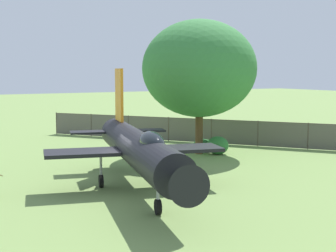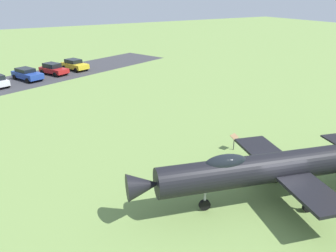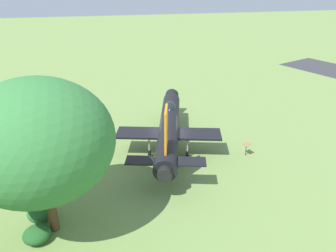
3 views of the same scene
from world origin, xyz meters
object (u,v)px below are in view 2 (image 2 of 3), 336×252
parked_car_yellow (75,65)px  info_plaque (234,139)px  parked_car_red (53,69)px  display_jet (268,167)px  parked_car_blue (27,74)px

parked_car_yellow → info_plaque: bearing=-15.3°
info_plaque → parked_car_red: parked_car_red is taller
info_plaque → parked_car_red: size_ratio=0.25×
display_jet → parked_car_red: bearing=-69.4°
parked_car_yellow → parked_car_blue: size_ratio=0.93×
info_plaque → parked_car_red: 30.39m
display_jet → parked_car_red: 35.57m
info_plaque → parked_car_yellow: size_ratio=0.25×
parked_car_blue → display_jet: bearing=-10.9°
info_plaque → parked_car_blue: parked_car_blue is taller
display_jet → parked_car_blue: bearing=-63.3°
parked_car_red → parked_car_yellow: bearing=86.3°
display_jet → info_plaque: (2.58, 5.58, -1.15)m
parked_car_blue → parked_car_yellow: bearing=89.2°
parked_car_blue → info_plaque: bearing=-3.9°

